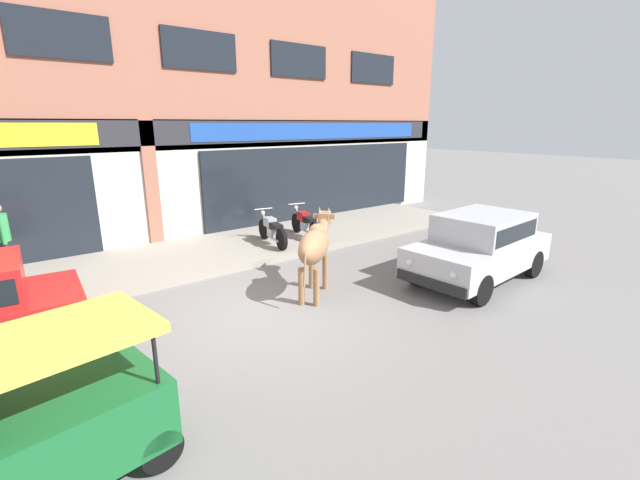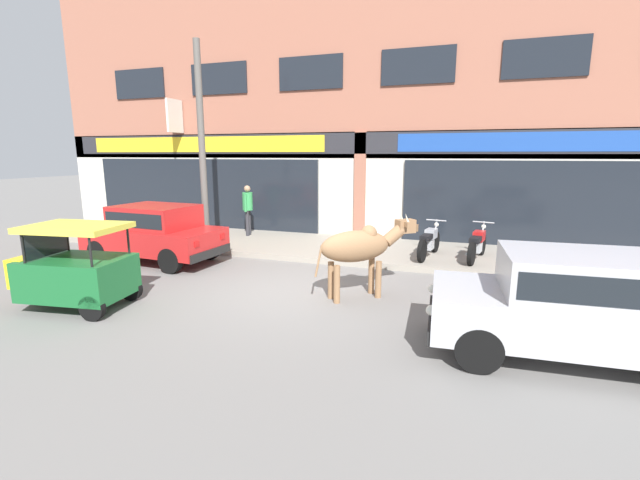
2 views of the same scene
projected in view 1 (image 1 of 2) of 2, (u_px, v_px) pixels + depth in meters
ground_plane at (258, 313)px, 7.69m from camera, size 90.00×90.00×0.00m
sidewalk at (179, 258)px, 10.57m from camera, size 19.00×3.27×0.15m
shop_building at (138, 91)px, 10.94m from camera, size 23.00×1.40×8.65m
cow at (315, 246)px, 8.27m from camera, size 1.77×1.57×1.61m
car_1 at (480, 244)px, 9.11m from camera, size 3.69×1.80×1.46m
auto_rickshaw at (53, 423)px, 3.89m from camera, size 2.07×1.39×1.52m
motorcycle_0 at (272, 230)px, 11.44m from camera, size 0.61×1.80×0.88m
motorcycle_1 at (305, 224)px, 12.17m from camera, size 0.65×1.79×0.88m
pedestrian at (1, 233)px, 8.69m from camera, size 0.32×0.49×1.60m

